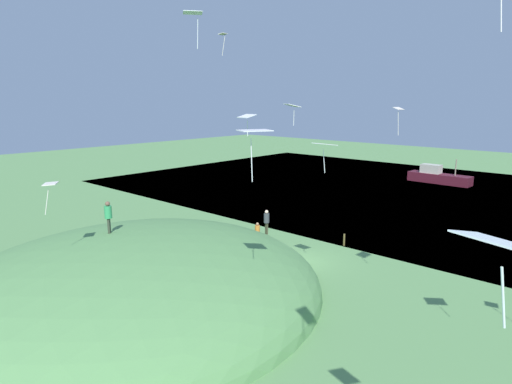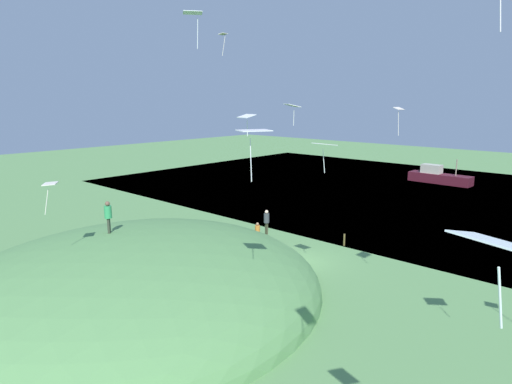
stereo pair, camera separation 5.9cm
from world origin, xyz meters
TOP-DOWN VIEW (x-y plane):
  - ground_plane at (0.00, 0.00)m, footprint 160.00×160.00m
  - lake_water at (-27.04, 0.00)m, footprint 44.74×80.00m
  - grass_hill at (10.78, -3.28)m, footprint 22.38×19.67m
  - boat_on_lake at (-35.59, -3.85)m, footprint 2.37×7.96m
  - person_with_child at (11.10, -4.75)m, footprint 0.56×0.56m
  - person_near_shore at (1.41, -1.74)m, footprint 0.43×0.43m
  - person_walking_path at (-1.01, -4.73)m, footprint 0.39×0.39m
  - kite_0 at (1.54, 0.35)m, footprint 1.30×1.39m
  - kite_2 at (-8.33, 2.55)m, footprint 0.83×0.61m
  - kite_3 at (5.68, -3.62)m, footprint 1.31×1.25m
  - kite_4 at (-1.73, -8.93)m, footprint 0.74×0.58m
  - kite_5 at (14.80, -2.91)m, footprint 0.92×0.98m
  - kite_6 at (5.55, 0.38)m, footprint 0.85×1.07m
  - kite_7 at (11.19, 6.08)m, footprint 1.39×1.23m
  - kite_8 at (4.30, 4.55)m, footprint 0.86×1.15m
  - kite_13 at (16.12, 15.27)m, footprint 1.03×1.24m
  - mooring_post at (-4.88, 0.51)m, footprint 0.14×0.14m

SIDE VIEW (x-z plane):
  - lake_water at x=-27.04m, z-range -0.40..0.00m
  - ground_plane at x=0.00m, z-range 0.00..0.00m
  - grass_hill at x=10.78m, z-range -3.58..3.58m
  - mooring_post at x=-4.88m, z-range 0.00..0.91m
  - boat_on_lake at x=-35.59m, z-range -0.85..2.47m
  - person_walking_path at x=-1.01m, z-range 0.21..1.82m
  - person_near_shore at x=1.41m, z-range 2.10..3.76m
  - person_with_child at x=11.10m, z-range 3.77..5.55m
  - kite_5 at x=14.80m, z-range 6.25..7.67m
  - kite_8 at x=4.30m, z-range 7.69..9.27m
  - kite_13 at x=16.12m, z-range 8.00..9.30m
  - kite_7 at x=11.19m, z-range 8.59..10.49m
  - kite_6 at x=5.55m, z-range 9.21..10.40m
  - kite_2 at x=-8.33m, z-range 8.89..10.94m
  - kite_0 at x=1.54m, z-range 9.69..10.98m
  - kite_3 at x=5.68m, z-range 14.42..16.44m
  - kite_4 at x=-1.73m, z-range 14.66..16.33m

